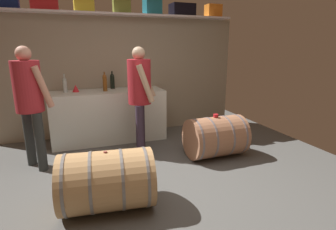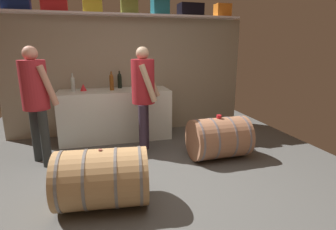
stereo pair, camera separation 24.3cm
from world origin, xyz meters
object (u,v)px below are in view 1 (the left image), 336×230
Objects in this scene: wine_bottle_clear at (65,85)px; wine_barrel_far at (107,181)px; toolcase_navy at (3,0)px; wine_bottle_dark at (112,81)px; red_funnel at (76,88)px; wine_bottle_amber at (105,82)px; toolcase_black at (182,10)px; winemaker_pouring at (29,96)px; wine_barrel_near at (216,137)px; visitor_tasting at (140,90)px; work_cabinet at (109,116)px; toolcase_yellow at (84,4)px; wine_glass at (132,83)px; tasting_cup at (216,116)px; toolcase_orange at (213,11)px; toolcase_olive at (121,3)px; toolcase_teal at (152,6)px.

wine_barrel_far is at bearing -80.10° from wine_bottle_clear.
toolcase_navy is 3.27m from wine_barrel_far.
wine_bottle_clear is (-0.79, -0.15, -0.01)m from wine_bottle_dark.
wine_bottle_amber is at bearing -8.47° from red_funnel.
wine_bottle_clear is (-2.13, -0.17, -1.25)m from toolcase_black.
wine_barrel_near is at bearing 45.92° from winemaker_pouring.
work_cabinet is at bearing -137.22° from visitor_tasting.
wine_bottle_dark is at bearing -6.17° from toolcase_yellow.
wine_glass is (0.33, -0.10, -0.04)m from wine_bottle_dark.
wine_bottle_dark reaches higher than tasting_cup.
toolcase_navy is 2.90× the size of wine_glass.
toolcase_navy is 1.89m from wine_bottle_amber.
toolcase_orange is 2.03× the size of wine_glass.
toolcase_yellow is at bearing -2.83° from toolcase_navy.
wine_bottle_amber is at bearing -172.31° from toolcase_orange.
toolcase_black reaches higher than wine_bottle_amber.
wine_glass is at bearing 77.63° from wine_barrel_far.
toolcase_orange is 0.87× the size of wine_bottle_amber.
wine_bottle_clear is 1.35m from visitor_tasting.
wine_bottle_clear is at bearing 173.08° from wine_bottle_amber.
wine_bottle_dark is at bearing 179.64° from toolcase_black.
toolcase_olive is at bearing 11.96° from red_funnel.
toolcase_teal is 1.01× the size of wine_bottle_clear.
tasting_cup is (1.89, -1.34, -0.30)m from red_funnel.
toolcase_yellow is at bearing 109.21° from winemaker_pouring.
winemaker_pouring is (-1.42, -1.06, -1.33)m from toolcase_olive.
toolcase_orange is 0.17× the size of winemaker_pouring.
toolcase_teal is at bearing 7.37° from red_funnel.
tasting_cup is (1.38, -1.28, 0.19)m from work_cabinet.
toolcase_black reaches higher than winemaker_pouring.
wine_bottle_clear is at bearing -158.67° from toolcase_yellow.
wine_bottle_amber is at bearing -134.62° from visitor_tasting.
wine_bottle_clear is (-0.68, 0.07, 0.56)m from work_cabinet.
toolcase_navy is 0.25× the size of visitor_tasting.
wine_bottle_dark is 2.59× the size of red_funnel.
toolcase_olive reaches higher than work_cabinet.
wine_barrel_far is (-0.75, -2.22, -0.66)m from wine_glass.
toolcase_navy is 1.31× the size of toolcase_teal.
wine_bottle_clear is 0.98m from winemaker_pouring.
toolcase_orange reaches higher than wine_bottle_dark.
toolcase_teal is 1.21m from toolcase_orange.
toolcase_navy is 0.47× the size of wine_barrel_near.
toolcase_teal is 3.30m from wine_barrel_far.
winemaker_pouring is 1.01× the size of visitor_tasting.
toolcase_black is at bearing 9.54° from wine_bottle_amber.
toolcase_teal is at bearing 15.55° from work_cabinet.
wine_barrel_far is at bearing -103.29° from toolcase_olive.
toolcase_black is at bearing 7.20° from wine_glass.
wine_bottle_amber is (-1.49, -0.25, -1.23)m from toolcase_black.
work_cabinet reaches higher than wine_barrel_far.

